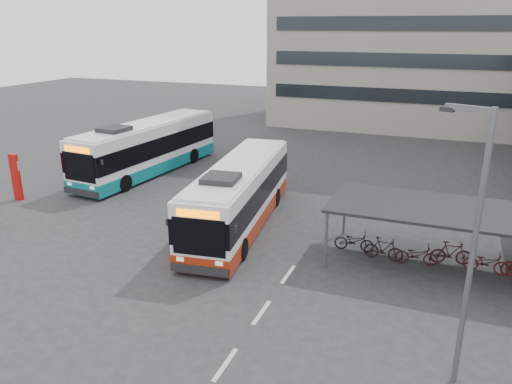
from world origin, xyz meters
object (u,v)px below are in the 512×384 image
(bus_main, at_px, (240,195))
(lamp_post, at_px, (471,237))
(pedestrian, at_px, (199,199))
(bus_teal, at_px, (148,148))

(bus_main, relative_size, lamp_post, 1.53)
(lamp_post, bearing_deg, pedestrian, 165.36)
(bus_main, distance_m, lamp_post, 13.33)
(bus_main, bearing_deg, bus_teal, 138.54)
(bus_main, height_order, bus_teal, bus_teal)
(bus_teal, height_order, lamp_post, lamp_post)
(bus_teal, relative_size, pedestrian, 7.60)
(bus_main, height_order, pedestrian, bus_main)
(bus_main, relative_size, pedestrian, 7.12)
(bus_teal, distance_m, pedestrian, 8.86)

